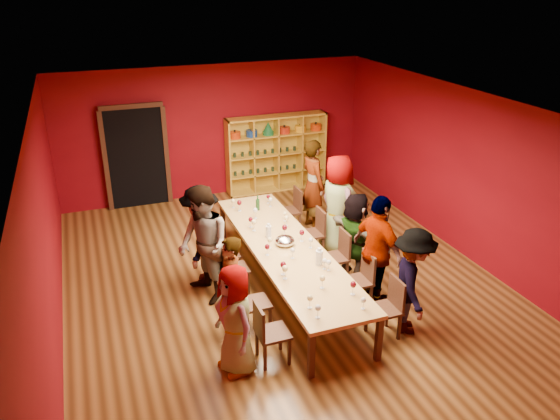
% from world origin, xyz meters
% --- Properties ---
extents(room_shell, '(7.10, 9.10, 3.04)m').
position_xyz_m(room_shell, '(0.00, 0.00, 1.50)').
color(room_shell, '#503115').
rests_on(room_shell, ground).
extents(tasting_table, '(1.10, 4.50, 0.75)m').
position_xyz_m(tasting_table, '(0.00, 0.00, 0.70)').
color(tasting_table, '#B48B4B').
rests_on(tasting_table, ground).
extents(doorway, '(1.40, 0.17, 2.30)m').
position_xyz_m(doorway, '(-1.80, 4.43, 1.12)').
color(doorway, black).
rests_on(doorway, ground).
extents(shelving_unit, '(2.40, 0.40, 1.80)m').
position_xyz_m(shelving_unit, '(1.40, 4.32, 0.98)').
color(shelving_unit, gold).
rests_on(shelving_unit, ground).
extents(chair_person_left_0, '(0.42, 0.42, 0.89)m').
position_xyz_m(chair_person_left_0, '(-0.91, -1.67, 0.50)').
color(chair_person_left_0, '#321A10').
rests_on(chair_person_left_0, ground).
extents(person_left_0, '(0.55, 0.81, 1.53)m').
position_xyz_m(person_left_0, '(-1.34, -1.67, 0.76)').
color(person_left_0, '#4B4C50').
rests_on(person_left_0, ground).
extents(chair_person_left_1, '(0.42, 0.42, 0.89)m').
position_xyz_m(chair_person_left_1, '(-0.91, -0.90, 0.50)').
color(chair_person_left_1, '#321A10').
rests_on(chair_person_left_1, ground).
extents(person_left_1, '(0.53, 0.64, 1.53)m').
position_xyz_m(person_left_1, '(-1.18, -0.90, 0.77)').
color(person_left_1, '#141839').
rests_on(person_left_1, ground).
extents(chair_person_left_2, '(0.42, 0.42, 0.89)m').
position_xyz_m(chair_person_left_2, '(-0.91, 0.15, 0.50)').
color(chair_person_left_2, '#321A10').
rests_on(chair_person_left_2, ground).
extents(person_left_2, '(0.69, 1.01, 1.90)m').
position_xyz_m(person_left_2, '(-1.31, 0.15, 0.95)').
color(person_left_2, pink).
rests_on(person_left_2, ground).
extents(chair_person_left_3, '(0.42, 0.42, 0.89)m').
position_xyz_m(chair_person_left_3, '(-0.91, 0.68, 0.50)').
color(chair_person_left_3, '#321A10').
rests_on(chair_person_left_3, ground).
extents(person_left_3, '(0.82, 1.20, 1.71)m').
position_xyz_m(person_left_3, '(-1.24, 0.68, 0.86)').
color(person_left_3, '#4D4C51').
rests_on(person_left_3, ground).
extents(chair_person_right_0, '(0.42, 0.42, 0.89)m').
position_xyz_m(chair_person_right_0, '(0.91, -1.71, 0.50)').
color(chair_person_right_0, '#321A10').
rests_on(chair_person_right_0, ground).
extents(person_right_0, '(0.80, 1.12, 1.61)m').
position_xyz_m(person_right_0, '(1.26, -1.71, 0.80)').
color(person_right_0, '#46454A').
rests_on(person_right_0, ground).
extents(chair_person_right_1, '(0.42, 0.42, 0.89)m').
position_xyz_m(chair_person_right_1, '(0.91, -0.88, 0.50)').
color(chair_person_right_1, '#321A10').
rests_on(chair_person_right_1, ground).
extents(person_right_1, '(0.69, 1.13, 1.80)m').
position_xyz_m(person_right_1, '(1.17, -0.88, 0.90)').
color(person_right_1, '#141C39').
rests_on(person_right_1, ground).
extents(chair_person_right_2, '(0.42, 0.42, 0.89)m').
position_xyz_m(chair_person_right_2, '(0.91, -0.07, 0.50)').
color(chair_person_right_2, '#321A10').
rests_on(chair_person_right_2, ground).
extents(person_right_2, '(0.72, 1.48, 1.54)m').
position_xyz_m(person_right_2, '(1.21, -0.07, 0.77)').
color(person_right_2, '#C4838E').
rests_on(person_right_2, ground).
extents(chair_person_right_3, '(0.42, 0.42, 0.89)m').
position_xyz_m(chair_person_right_3, '(0.91, 0.89, 0.50)').
color(chair_person_right_3, '#321A10').
rests_on(chair_person_right_3, ground).
extents(person_right_3, '(0.64, 0.98, 1.87)m').
position_xyz_m(person_right_3, '(1.35, 0.89, 0.94)').
color(person_right_3, silver).
rests_on(person_right_3, ground).
extents(chair_person_right_4, '(0.42, 0.42, 0.89)m').
position_xyz_m(chair_person_right_4, '(0.91, 2.00, 0.50)').
color(chair_person_right_4, '#321A10').
rests_on(chair_person_right_4, ground).
extents(person_right_4, '(0.55, 0.72, 1.86)m').
position_xyz_m(person_right_4, '(1.35, 2.00, 0.93)').
color(person_right_4, '#5374AC').
rests_on(person_right_4, ground).
extents(wine_glass_0, '(0.07, 0.07, 0.18)m').
position_xyz_m(wine_glass_0, '(0.32, 1.65, 0.88)').
color(wine_glass_0, silver).
rests_on(wine_glass_0, tasting_table).
extents(wine_glass_1, '(0.09, 0.09, 0.21)m').
position_xyz_m(wine_glass_1, '(-0.30, 0.75, 0.90)').
color(wine_glass_1, silver).
rests_on(wine_glass_1, tasting_table).
extents(wine_glass_2, '(0.07, 0.07, 0.18)m').
position_xyz_m(wine_glass_2, '(0.32, -0.93, 0.88)').
color(wine_glass_2, silver).
rests_on(wine_glass_2, tasting_table).
extents(wine_glass_3, '(0.08, 0.08, 0.20)m').
position_xyz_m(wine_glass_3, '(-0.33, -1.74, 0.90)').
color(wine_glass_3, silver).
rests_on(wine_glass_3, tasting_table).
extents(wine_glass_4, '(0.07, 0.07, 0.18)m').
position_xyz_m(wine_glass_4, '(0.33, 1.82, 0.88)').
color(wine_glass_4, silver).
rests_on(wine_glass_4, tasting_table).
extents(wine_glass_5, '(0.08, 0.08, 0.20)m').
position_xyz_m(wine_glass_5, '(-0.33, -1.98, 0.89)').
color(wine_glass_5, silver).
rests_on(wine_glass_5, tasting_table).
extents(wine_glass_6, '(0.08, 0.08, 0.21)m').
position_xyz_m(wine_glass_6, '(0.31, 0.10, 0.90)').
color(wine_glass_6, silver).
rests_on(wine_glass_6, tasting_table).
extents(wine_glass_7, '(0.09, 0.09, 0.22)m').
position_xyz_m(wine_glass_7, '(0.11, 0.36, 0.91)').
color(wine_glass_7, silver).
rests_on(wine_glass_7, tasting_table).
extents(wine_glass_8, '(0.08, 0.08, 0.21)m').
position_xyz_m(wine_glass_8, '(0.35, -1.64, 0.90)').
color(wine_glass_8, silver).
rests_on(wine_glass_8, tasting_table).
extents(wine_glass_9, '(0.07, 0.07, 0.18)m').
position_xyz_m(wine_glass_9, '(0.34, 0.94, 0.88)').
color(wine_glass_9, silver).
rests_on(wine_glass_9, tasting_table).
extents(wine_glass_10, '(0.07, 0.07, 0.18)m').
position_xyz_m(wine_glass_10, '(-0.04, -0.39, 0.88)').
color(wine_glass_10, silver).
rests_on(wine_glass_10, tasting_table).
extents(wine_glass_11, '(0.09, 0.09, 0.22)m').
position_xyz_m(wine_glass_11, '(-0.37, -0.93, 0.91)').
color(wine_glass_11, silver).
rests_on(wine_glass_11, tasting_table).
extents(wine_glass_12, '(0.09, 0.09, 0.22)m').
position_xyz_m(wine_glass_12, '(-0.29, 1.65, 0.91)').
color(wine_glass_12, silver).
rests_on(wine_glass_12, tasting_table).
extents(wine_glass_13, '(0.07, 0.07, 0.18)m').
position_xyz_m(wine_glass_13, '(-0.36, 1.84, 0.88)').
color(wine_glass_13, silver).
rests_on(wine_glass_13, tasting_table).
extents(wine_glass_14, '(0.08, 0.08, 0.19)m').
position_xyz_m(wine_glass_14, '(-0.38, -0.16, 0.89)').
color(wine_glass_14, silver).
rests_on(wine_glass_14, tasting_table).
extents(wine_glass_15, '(0.08, 0.08, 0.19)m').
position_xyz_m(wine_glass_15, '(-0.26, 0.05, 0.89)').
color(wine_glass_15, silver).
rests_on(wine_glass_15, tasting_table).
extents(wine_glass_16, '(0.07, 0.07, 0.18)m').
position_xyz_m(wine_glass_16, '(0.36, -0.16, 0.88)').
color(wine_glass_16, silver).
rests_on(wine_glass_16, tasting_table).
extents(wine_glass_17, '(0.07, 0.07, 0.18)m').
position_xyz_m(wine_glass_17, '(0.32, -2.00, 0.88)').
color(wine_glass_17, silver).
rests_on(wine_glass_17, tasting_table).
extents(wine_glass_18, '(0.07, 0.07, 0.18)m').
position_xyz_m(wine_glass_18, '(0.28, -0.87, 0.88)').
color(wine_glass_18, silver).
rests_on(wine_glass_18, tasting_table).
extents(wine_glass_19, '(0.08, 0.08, 0.20)m').
position_xyz_m(wine_glass_19, '(-0.31, 0.90, 0.89)').
color(wine_glass_19, silver).
rests_on(wine_glass_19, tasting_table).
extents(wine_glass_20, '(0.08, 0.08, 0.20)m').
position_xyz_m(wine_glass_20, '(0.29, 0.75, 0.89)').
color(wine_glass_20, silver).
rests_on(wine_glass_20, tasting_table).
extents(wine_glass_21, '(0.09, 0.09, 0.22)m').
position_xyz_m(wine_glass_21, '(-0.36, -0.81, 0.91)').
color(wine_glass_21, silver).
rests_on(wine_glass_21, tasting_table).
extents(wine_glass_22, '(0.08, 0.08, 0.21)m').
position_xyz_m(wine_glass_22, '(-0.12, 1.23, 0.90)').
color(wine_glass_22, silver).
rests_on(wine_glass_22, tasting_table).
extents(wine_glass_23, '(0.08, 0.08, 0.21)m').
position_xyz_m(wine_glass_23, '(0.02, -1.34, 0.90)').
color(wine_glass_23, silver).
rests_on(wine_glass_23, tasting_table).
extents(spittoon_bowl, '(0.32, 0.32, 0.18)m').
position_xyz_m(spittoon_bowl, '(0.01, 0.07, 0.82)').
color(spittoon_bowl, silver).
rests_on(spittoon_bowl, tasting_table).
extents(carafe_a, '(0.12, 0.12, 0.25)m').
position_xyz_m(carafe_a, '(-0.15, 0.42, 0.86)').
color(carafe_a, silver).
rests_on(carafe_a, tasting_table).
extents(carafe_b, '(0.13, 0.13, 0.28)m').
position_xyz_m(carafe_b, '(0.26, -0.71, 0.88)').
color(carafe_b, silver).
rests_on(carafe_b, tasting_table).
extents(wine_bottle, '(0.08, 0.08, 0.29)m').
position_xyz_m(wine_bottle, '(0.04, 1.58, 0.86)').
color(wine_bottle, '#153C1A').
rests_on(wine_bottle, tasting_table).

